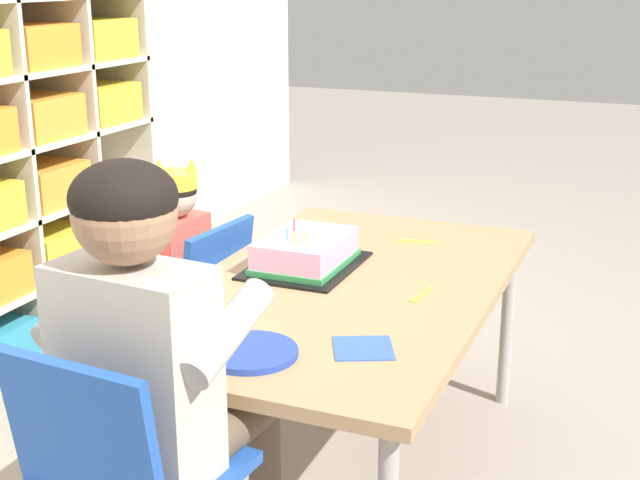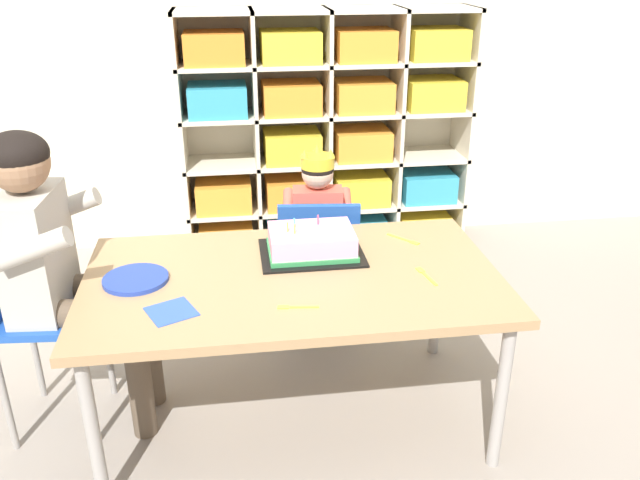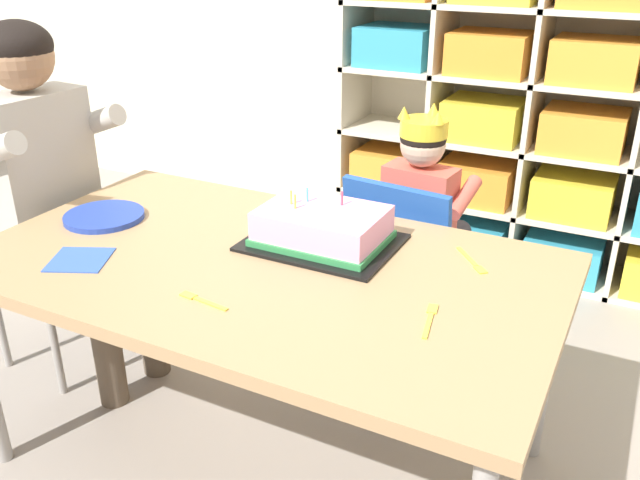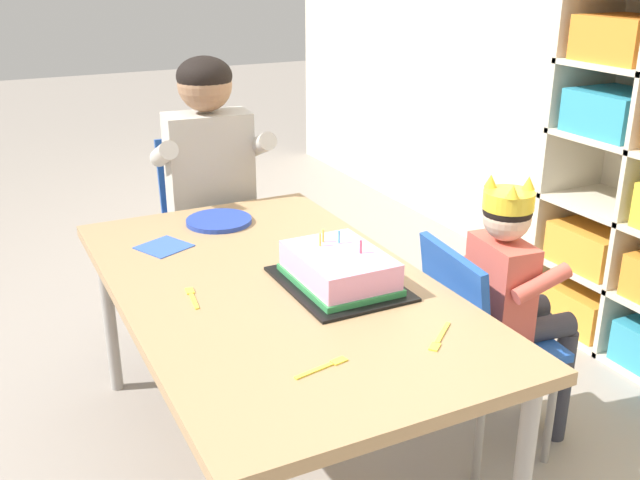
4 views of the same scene
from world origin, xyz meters
TOP-DOWN VIEW (x-y plane):
  - ground at (0.00, 0.00)m, footprint 16.00×16.00m
  - activity_table at (0.00, 0.00)m, footprint 1.38×0.79m
  - classroom_chair_blue at (0.17, 0.56)m, footprint 0.39×0.35m
  - child_with_crown at (0.18, 0.67)m, footprint 0.31×0.31m
  - classroom_chair_adult_side at (-0.89, 0.11)m, footprint 0.38×0.38m
  - adult_helper_seated at (-0.77, 0.10)m, footprint 0.45×0.42m
  - birthday_cake_on_tray at (0.08, 0.15)m, footprint 0.36×0.28m
  - paper_plate_stack at (-0.51, 0.02)m, footprint 0.21×0.21m
  - paper_napkin_square at (-0.38, -0.19)m, footprint 0.17×0.17m
  - fork_near_child_seat at (0.44, 0.22)m, footprint 0.10×0.12m
  - fork_at_table_front_edge at (-0.01, -0.22)m, footprint 0.13×0.03m
  - fork_near_cake_tray at (0.44, -0.07)m, footprint 0.04×0.13m

SIDE VIEW (x-z plane):
  - ground at x=0.00m, z-range 0.00..0.00m
  - classroom_chair_blue at x=0.17m, z-range 0.07..0.72m
  - classroom_chair_adult_side at x=-0.89m, z-range 0.09..0.86m
  - child_with_crown at x=0.18m, z-range 0.10..0.94m
  - activity_table at x=0.00m, z-range 0.25..0.84m
  - paper_napkin_square at x=-0.38m, z-range 0.59..0.59m
  - fork_near_child_seat at x=0.44m, z-range 0.59..0.59m
  - fork_at_table_front_edge at x=-0.01m, z-range 0.59..0.59m
  - fork_near_cake_tray at x=0.44m, z-range 0.59..0.59m
  - paper_plate_stack at x=-0.51m, z-range 0.59..0.60m
  - birthday_cake_on_tray at x=0.08m, z-range 0.56..0.69m
  - adult_helper_seated at x=-0.77m, z-range 0.14..1.22m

